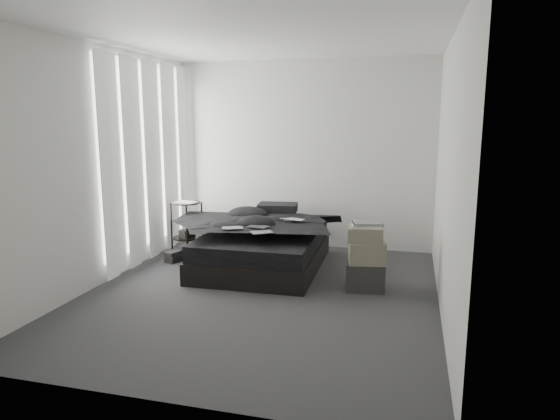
% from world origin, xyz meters
% --- Properties ---
extents(floor, '(3.60, 4.20, 0.01)m').
position_xyz_m(floor, '(0.00, 0.00, 0.00)').
color(floor, '#343437').
rests_on(floor, ground).
extents(ceiling, '(3.60, 4.20, 0.01)m').
position_xyz_m(ceiling, '(0.00, 0.00, 2.60)').
color(ceiling, white).
rests_on(ceiling, ground).
extents(wall_back, '(3.60, 0.01, 2.60)m').
position_xyz_m(wall_back, '(0.00, 2.10, 1.30)').
color(wall_back, silver).
rests_on(wall_back, ground).
extents(wall_front, '(3.60, 0.01, 2.60)m').
position_xyz_m(wall_front, '(0.00, -2.10, 1.30)').
color(wall_front, silver).
rests_on(wall_front, ground).
extents(wall_left, '(0.01, 4.20, 2.60)m').
position_xyz_m(wall_left, '(-1.80, 0.00, 1.30)').
color(wall_left, silver).
rests_on(wall_left, ground).
extents(wall_right, '(0.01, 4.20, 2.60)m').
position_xyz_m(wall_right, '(1.80, 0.00, 1.30)').
color(wall_right, silver).
rests_on(wall_right, ground).
extents(window_left, '(0.02, 2.00, 2.30)m').
position_xyz_m(window_left, '(-1.78, 0.90, 1.35)').
color(window_left, white).
rests_on(window_left, wall_left).
extents(curtain_left, '(0.06, 2.12, 2.48)m').
position_xyz_m(curtain_left, '(-1.73, 0.90, 1.28)').
color(curtain_left, white).
rests_on(curtain_left, wall_left).
extents(bed, '(1.42, 1.85, 0.25)m').
position_xyz_m(bed, '(-0.25, 0.91, 0.12)').
color(bed, black).
rests_on(bed, floor).
extents(mattress, '(1.36, 1.79, 0.19)m').
position_xyz_m(mattress, '(-0.25, 0.91, 0.34)').
color(mattress, black).
rests_on(mattress, bed).
extents(duvet, '(1.38, 1.58, 0.21)m').
position_xyz_m(duvet, '(-0.25, 0.87, 0.55)').
color(duvet, black).
rests_on(duvet, mattress).
extents(pillow_lower, '(0.56, 0.38, 0.12)m').
position_xyz_m(pillow_lower, '(-0.31, 1.62, 0.50)').
color(pillow_lower, black).
rests_on(pillow_lower, mattress).
extents(pillow_upper, '(0.55, 0.41, 0.11)m').
position_xyz_m(pillow_upper, '(-0.24, 1.60, 0.62)').
color(pillow_upper, black).
rests_on(pillow_upper, pillow_lower).
extents(laptop, '(0.33, 0.26, 0.02)m').
position_xyz_m(laptop, '(0.09, 0.96, 0.67)').
color(laptop, silver).
rests_on(laptop, duvet).
extents(comic_a, '(0.27, 0.23, 0.01)m').
position_xyz_m(comic_a, '(-0.46, 0.42, 0.66)').
color(comic_a, black).
rests_on(comic_a, duvet).
extents(comic_b, '(0.25, 0.19, 0.01)m').
position_xyz_m(comic_b, '(-0.20, 0.56, 0.66)').
color(comic_b, black).
rests_on(comic_b, duvet).
extents(comic_c, '(0.27, 0.26, 0.01)m').
position_xyz_m(comic_c, '(-0.07, 0.30, 0.67)').
color(comic_c, black).
rests_on(comic_c, duvet).
extents(side_stand, '(0.48, 0.48, 0.70)m').
position_xyz_m(side_stand, '(-1.42, 1.26, 0.35)').
color(side_stand, black).
rests_on(side_stand, floor).
extents(papers, '(0.30, 0.24, 0.01)m').
position_xyz_m(papers, '(-1.42, 1.25, 0.70)').
color(papers, white).
rests_on(papers, side_stand).
extents(floor_books, '(0.18, 0.23, 0.14)m').
position_xyz_m(floor_books, '(-1.42, 0.84, 0.07)').
color(floor_books, black).
rests_on(floor_books, floor).
extents(box_lower, '(0.45, 0.37, 0.30)m').
position_xyz_m(box_lower, '(1.04, 0.42, 0.15)').
color(box_lower, '#242424').
rests_on(box_lower, floor).
extents(box_mid, '(0.43, 0.37, 0.23)m').
position_xyz_m(box_mid, '(1.05, 0.41, 0.41)').
color(box_mid, '#6A6554').
rests_on(box_mid, box_lower).
extents(box_upper, '(0.38, 0.32, 0.16)m').
position_xyz_m(box_upper, '(1.04, 0.42, 0.61)').
color(box_upper, '#6A6554').
rests_on(box_upper, box_mid).
extents(art_book_white, '(0.34, 0.29, 0.03)m').
position_xyz_m(art_book_white, '(1.04, 0.42, 0.70)').
color(art_book_white, silver).
rests_on(art_book_white, box_upper).
extents(art_book_snake, '(0.35, 0.30, 0.03)m').
position_xyz_m(art_book_snake, '(1.05, 0.41, 0.73)').
color(art_book_snake, silver).
rests_on(art_book_snake, art_book_white).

